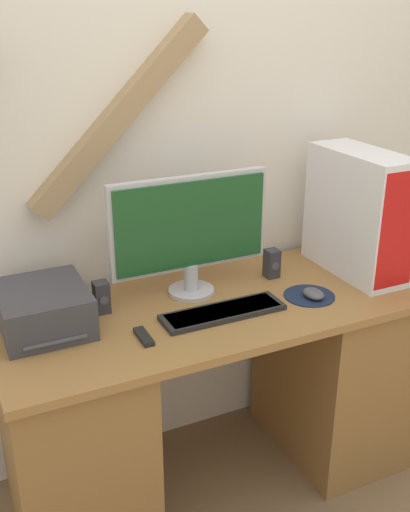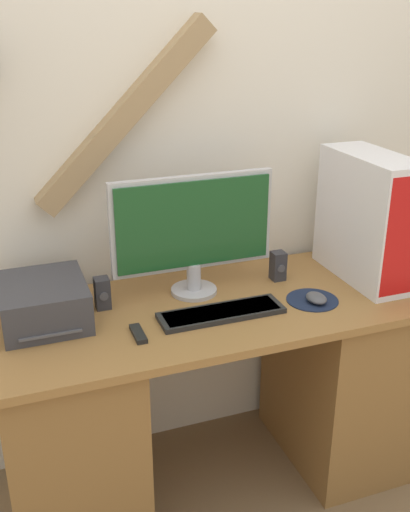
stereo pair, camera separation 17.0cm
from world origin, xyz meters
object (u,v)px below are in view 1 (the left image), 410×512
monitor (190,229)px  speaker_left (102,297)px  keyboard (223,312)px  speaker_right (272,263)px  mouse (314,294)px  computer_tower (359,213)px  remote_control (144,337)px  printer (44,309)px

monitor → speaker_left: 0.40m
keyboard → speaker_right: (0.32, 0.20, 0.05)m
mouse → computer_tower: 0.39m
mouse → remote_control: size_ratio=0.80×
mouse → speaker_left: size_ratio=0.81×
printer → speaker_right: 0.89m
keyboard → remote_control: 0.31m
computer_tower → speaker_left: (-1.02, 0.09, -0.19)m
speaker_left → remote_control: size_ratio=0.99×
speaker_right → remote_control: speaker_right is taller
mouse → printer: bearing=167.9°
computer_tower → printer: (-1.22, 0.06, -0.17)m
printer → monitor: bearing=3.9°
monitor → speaker_right: size_ratio=5.29×
monitor → mouse: 0.51m
speaker_right → remote_control: bearing=-158.9°
keyboard → remote_control: (-0.30, -0.04, -0.00)m
mouse → speaker_right: bearing=99.4°
monitor → speaker_left: (-0.34, -0.01, -0.20)m
computer_tower → keyboard: bearing=-170.1°
speaker_left → mouse: bearing=-17.4°
keyboard → speaker_right: speaker_right is taller
monitor → computer_tower: (0.68, -0.09, -0.01)m
monitor → keyboard: bearing=-81.9°
mouse → remote_control: mouse is taller
keyboard → speaker_left: speaker_left is taller
speaker_right → remote_control: 0.67m
monitor → computer_tower: 0.68m
monitor → keyboard: monitor is taller
monitor → keyboard: size_ratio=1.37×
printer → remote_control: (0.27, -0.21, -0.06)m
speaker_right → remote_control: size_ratio=0.99×
printer → speaker_left: bearing=8.0°
keyboard → speaker_left: (-0.37, 0.20, 0.05)m
mouse → speaker_right: speaker_right is taller
printer → speaker_right: printer is taller
monitor → printer: monitor is taller
remote_control → monitor: bearing=41.7°
printer → speaker_right: size_ratio=2.91×
printer → speaker_left: printer is taller
monitor → keyboard: (0.03, -0.21, -0.24)m
keyboard → printer: size_ratio=1.33×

